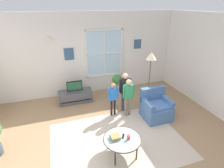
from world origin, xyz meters
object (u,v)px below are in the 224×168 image
Objects in this scene: armchair at (156,108)px; person_black_shirt at (125,88)px; floor_lamp at (151,62)px; tv_stand at (76,96)px; remote_near_books at (123,136)px; television at (75,86)px; coffee_table at (122,139)px; person_blue_shirt at (113,96)px; person_green_shirt at (128,94)px; cup at (129,137)px; potted_plant_by_window at (117,83)px; book_stack at (115,137)px.

armchair is 0.69× the size of person_black_shirt.
floor_lamp is at bearing 80.29° from armchair.
floor_lamp is (2.24, -0.96, 1.31)m from tv_stand.
remote_near_books is at bearing -112.92° from person_black_shirt.
floor_lamp is at bearing -23.23° from tv_stand.
floor_lamp reaches higher than television.
person_blue_shirt is (0.30, 1.52, 0.25)m from coffee_table.
floor_lamp is at bearing 22.58° from person_green_shirt.
remote_near_books is at bearing -74.89° from television.
cup is 1.85m from person_black_shirt.
tv_stand is at bearing 141.82° from armchair.
person_black_shirt is (1.39, -1.03, 0.59)m from tv_stand.
person_blue_shirt is (-0.42, -0.14, -0.13)m from person_black_shirt.
person_blue_shirt is 1.47× the size of potted_plant_by_window.
potted_plant_by_window is at bearing 75.00° from cup.
armchair is at bearing -73.94° from potted_plant_by_window.
armchair reaches higher than book_stack.
tv_stand is 2.78m from coffee_table.
tv_stand is 0.62× the size of floor_lamp.
potted_plant_by_window is (0.87, 2.85, -0.06)m from remote_near_books.
cup is 2.52m from floor_lamp.
book_stack is at bearing -118.39° from person_black_shirt.
person_black_shirt is at bearing 70.63° from cup.
armchair is (2.12, -1.66, -0.27)m from television.
floor_lamp is at bearing 47.58° from remote_near_books.
remote_near_books is 0.12× the size of person_green_shirt.
person_black_shirt reaches higher than person_green_shirt.
remote_near_books is at bearing -116.96° from person_green_shirt.
person_blue_shirt is (0.97, -1.17, 0.46)m from tv_stand.
person_black_shirt is (0.73, 1.66, 0.37)m from coffee_table.
armchair is 0.82× the size of person_blue_shirt.
armchair is at bearing -38.13° from television.
cup is 0.06× the size of floor_lamp.
cup is 0.14× the size of potted_plant_by_window.
television reaches higher than tv_stand.
floor_lamp reaches higher than cup.
armchair reaches higher than coffee_table.
coffee_table is at bearing -101.32° from person_blue_shirt.
cup is (0.78, -2.75, 0.29)m from tv_stand.
coffee_table is at bearing -132.38° from floor_lamp.
television is at bearing 129.58° from person_blue_shirt.
coffee_table is 0.16m from cup.
potted_plant_by_window reaches higher than book_stack.
cup is (-1.34, -1.09, 0.17)m from armchair.
floor_lamp is (0.85, 0.07, 0.72)m from person_black_shirt.
person_blue_shirt is (0.45, 1.47, 0.18)m from book_stack.
television is 2.31× the size of book_stack.
cup reaches higher than coffee_table.
floor_lamp reaches higher than armchair.
coffee_table is (0.66, -2.69, -0.18)m from television.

